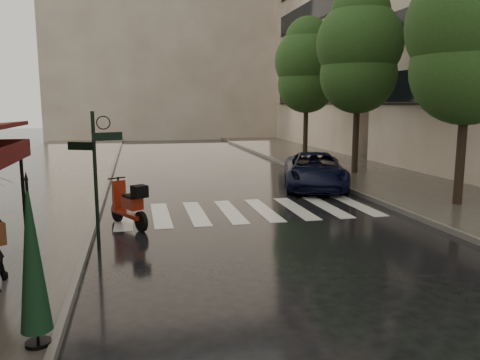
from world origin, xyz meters
name	(u,v)px	position (x,y,z in m)	size (l,w,h in m)	color
ground	(159,297)	(0.00, 0.00, 0.00)	(120.00, 120.00, 0.00)	black
sidewalk_near	(29,185)	(-4.50, 12.00, 0.06)	(6.00, 60.00, 0.12)	#38332D
sidewalk_far	(369,173)	(10.25, 12.00, 0.06)	(5.50, 60.00, 0.12)	#38332D
curb_near	(109,182)	(-1.45, 12.00, 0.07)	(0.12, 60.00, 0.16)	#595651
curb_far	(312,175)	(7.45, 12.00, 0.07)	(0.12, 60.00, 0.16)	#595651
crosswalk	(247,211)	(2.98, 6.00, 0.01)	(7.85, 3.20, 0.01)	silver
signpost	(95,169)	(-1.19, 3.00, 1.83)	(1.17, 0.29, 3.10)	black
haussmann_far	(360,23)	(16.50, 26.00, 9.25)	(8.00, 16.00, 18.50)	gray
backdrop_building	(168,31)	(3.00, 38.00, 10.00)	(22.00, 6.00, 20.00)	gray
tree_near	(470,34)	(9.60, 5.00, 5.32)	(3.80, 3.80, 7.99)	black
tree_mid	(359,50)	(9.50, 12.00, 5.59)	(3.80, 3.80, 8.34)	black
tree_far	(307,66)	(9.70, 19.00, 5.46)	(3.80, 3.80, 8.16)	black
scooter	(129,205)	(-0.53, 4.84, 0.58)	(1.07, 1.75, 1.26)	black
parked_car	(315,170)	(6.49, 9.35, 0.68)	(2.27, 4.92, 1.37)	black
parasol_front	(32,257)	(-1.65, -1.50, 1.33)	(0.40, 0.40, 2.25)	black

